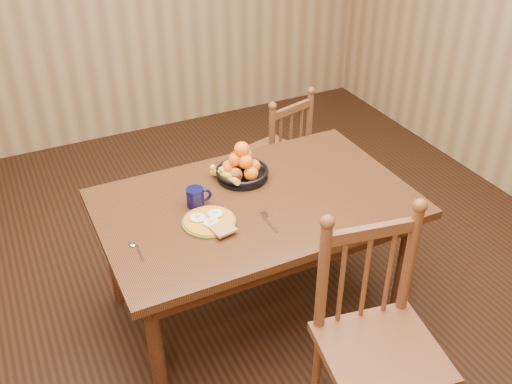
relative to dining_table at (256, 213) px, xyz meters
name	(u,v)px	position (x,y,z in m)	size (l,w,h in m)	color
room	(256,92)	(0.00, 0.00, 0.68)	(4.52, 5.02, 2.72)	black
dining_table	(256,213)	(0.00, 0.00, 0.00)	(1.60, 1.00, 0.75)	black
chair_far	(276,155)	(0.56, 0.84, -0.22)	(0.51, 0.50, 0.92)	#4F2917
chair_near	(377,341)	(0.14, -0.90, -0.14)	(0.57, 0.55, 1.08)	#4F2917
breakfast_plate	(210,221)	(-0.29, -0.08, 0.10)	(0.26, 0.29, 0.04)	#59601E
fork	(268,221)	(-0.03, -0.19, 0.09)	(0.04, 0.18, 0.00)	silver
spoon	(135,247)	(-0.67, -0.10, 0.09)	(0.04, 0.16, 0.01)	silver
coffee_mug	(196,197)	(-0.29, 0.09, 0.14)	(0.13, 0.09, 0.10)	black
juice_glass	(236,179)	(-0.04, 0.17, 0.13)	(0.06, 0.06, 0.09)	silver
fruit_bowl	(241,168)	(0.02, 0.23, 0.15)	(0.32, 0.29, 0.22)	black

